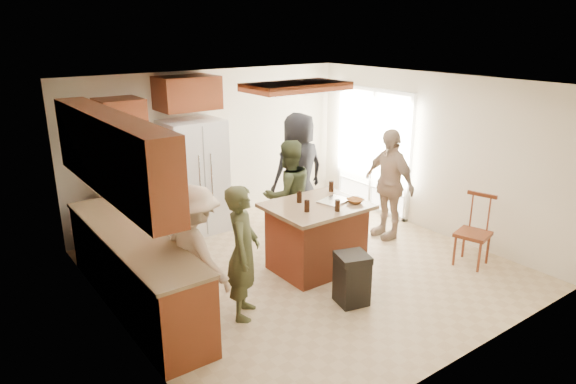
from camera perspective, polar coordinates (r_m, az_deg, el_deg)
room_shell at (r=10.90m, az=14.82°, el=5.23°), size 8.00×5.20×5.00m
person_front_left at (r=5.74m, az=-5.02°, el=-6.71°), size 0.68×0.70×1.55m
person_behind_left at (r=7.48m, az=0.03°, el=-0.33°), size 0.84×0.58×1.63m
person_behind_right at (r=8.34m, az=1.20°, el=2.48°), size 0.96×0.66×1.87m
person_side_right at (r=8.02m, az=11.12°, el=0.91°), size 0.58×1.04×1.71m
person_counter at (r=5.75m, az=-10.22°, el=-6.82°), size 0.64×1.08×1.57m
left_cabinetry at (r=6.08m, az=-17.49°, el=-4.21°), size 0.64×3.00×2.30m
back_wall_units at (r=7.87m, az=-15.93°, el=4.18°), size 1.80×0.60×2.45m
refrigerator at (r=8.21m, az=-10.36°, el=1.68°), size 0.90×0.76×1.80m
kitchen_island at (r=6.92m, az=3.17°, el=-4.92°), size 1.28×1.03×0.93m
island_items at (r=6.82m, az=5.25°, el=-0.88°), size 0.88×0.72×0.15m
trash_bin at (r=6.20m, az=7.11°, el=-9.51°), size 0.45×0.45×0.63m
spindle_chair at (r=7.49m, az=19.92°, el=-4.36°), size 0.51×0.51×0.99m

